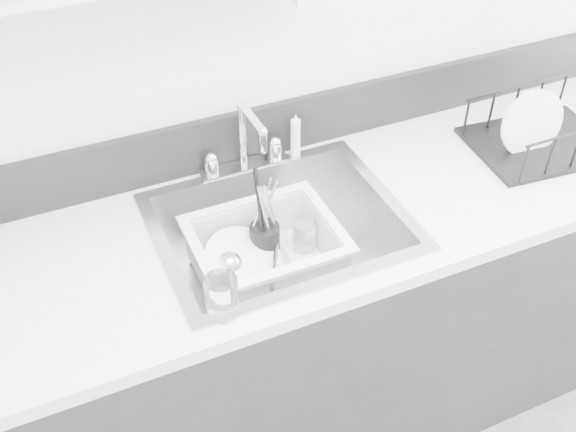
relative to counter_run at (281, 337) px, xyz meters
name	(u,v)px	position (x,y,z in m)	size (l,w,h in m)	color
counter_run	(281,337)	(0.00, 0.00, 0.00)	(3.20, 0.62, 0.92)	black
backsplash	(237,138)	(0.00, 0.30, 0.54)	(3.20, 0.02, 0.16)	black
sink	(280,248)	(0.00, 0.00, 0.37)	(0.64, 0.52, 0.20)	silver
faucet	(245,153)	(0.00, 0.25, 0.52)	(0.26, 0.18, 0.23)	silver
side_sprayer	(295,135)	(0.16, 0.25, 0.53)	(0.03, 0.03, 0.14)	white
wash_tub	(266,254)	(-0.04, 0.00, 0.37)	(0.38, 0.31, 0.15)	white
plate_stack	(248,268)	(-0.10, 0.00, 0.33)	(0.26, 0.25, 0.10)	white
utensil_cup	(265,239)	(-0.02, 0.05, 0.37)	(0.08, 0.08, 0.28)	black
ladle	(256,271)	(-0.08, -0.03, 0.35)	(0.28, 0.10, 0.08)	silver
tumbler_in_tub	(304,235)	(0.09, 0.04, 0.35)	(0.06, 0.06, 0.09)	white
tumbler_counter	(222,296)	(-0.24, -0.23, 0.51)	(0.07, 0.07, 0.10)	white
dish_rack	(544,126)	(0.84, 0.00, 0.53)	(0.40, 0.30, 0.14)	black
bowl_small	(320,273)	(0.08, -0.09, 0.32)	(0.10, 0.10, 0.03)	white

